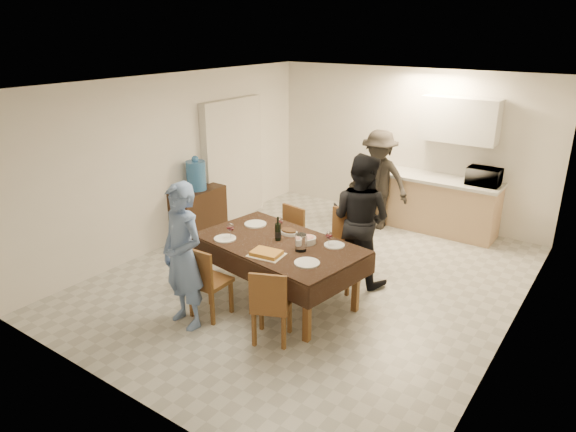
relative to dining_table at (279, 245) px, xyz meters
name	(u,v)px	position (x,y,z in m)	size (l,w,h in m)	color
floor	(313,278)	(0.04, 0.73, -0.74)	(5.00, 6.00, 0.02)	#B5B5B0
ceiling	(317,83)	(0.04, 0.73, 1.86)	(5.00, 6.00, 0.02)	white
wall_back	(407,145)	(0.04, 3.73, 0.56)	(5.00, 0.02, 2.60)	silver
wall_front	(122,275)	(0.04, -2.27, 0.56)	(5.00, 0.02, 2.60)	silver
wall_left	(178,160)	(-2.46, 0.73, 0.56)	(0.02, 6.00, 2.60)	silver
wall_right	(522,229)	(2.54, 0.73, 0.56)	(0.02, 6.00, 2.60)	silver
stub_partition	(233,160)	(-2.38, 1.93, 0.31)	(0.15, 1.40, 2.10)	beige
kitchen_base_cabinet	(429,204)	(0.64, 3.41, -0.31)	(2.20, 0.60, 0.86)	tan
kitchen_worktop	(432,178)	(0.64, 3.41, 0.14)	(2.24, 0.64, 0.05)	#B9B9B3
upper_cabinet	(459,120)	(0.94, 3.55, 1.11)	(1.20, 0.34, 0.70)	silver
dining_table	(279,245)	(0.00, 0.00, 0.00)	(2.15, 1.46, 0.78)	black
chair_near_left	(205,275)	(-0.45, -0.84, -0.19)	(0.42, 0.42, 0.49)	brown
chair_near_right	(267,299)	(0.45, -0.83, -0.21)	(0.53, 0.54, 0.47)	brown
chair_far_left	(281,235)	(-0.45, 0.67, -0.20)	(0.46, 0.46, 0.48)	brown
chair_far_right	(338,245)	(0.45, 0.65, -0.12)	(0.49, 0.50, 0.55)	brown
console	(199,214)	(-2.24, 0.89, -0.34)	(0.44, 0.88, 0.82)	black
water_jug	(196,175)	(-2.24, 0.89, 0.30)	(0.31, 0.31, 0.46)	#3674BA
wine_bottle	(278,229)	(-0.05, 0.05, 0.19)	(0.08, 0.08, 0.30)	black
water_pitcher	(301,243)	(0.35, -0.05, 0.14)	(0.13, 0.13, 0.20)	white
savoury_tart	(266,253)	(0.10, -0.38, 0.06)	(0.39, 0.29, 0.05)	#C37F39
salad_bowl	(308,240)	(0.30, 0.18, 0.07)	(0.20, 0.20, 0.08)	white
mushroom_dish	(289,233)	(-0.05, 0.28, 0.06)	(0.22, 0.22, 0.04)	white
wine_glass_a	(230,231)	(-0.55, -0.25, 0.14)	(0.09, 0.09, 0.21)	white
wine_glass_b	(329,239)	(0.55, 0.25, 0.13)	(0.08, 0.08, 0.19)	white
wine_glass_c	(280,224)	(-0.20, 0.30, 0.13)	(0.08, 0.08, 0.18)	white
plate_near_left	(225,239)	(-0.60, -0.30, 0.04)	(0.27, 0.27, 0.02)	white
plate_near_right	(307,263)	(0.60, -0.30, 0.04)	(0.28, 0.28, 0.02)	white
plate_far_left	(255,224)	(-0.60, 0.30, 0.04)	(0.29, 0.29, 0.02)	white
plate_far_right	(334,245)	(0.60, 0.30, 0.04)	(0.25, 0.25, 0.01)	white
microwave	(484,176)	(1.46, 3.41, 0.30)	(0.49, 0.33, 0.27)	silver
person_near	(183,256)	(-0.55, -1.05, 0.10)	(0.62, 0.41, 1.69)	#5E7AB3
person_far	(360,219)	(0.55, 1.05, 0.13)	(0.85, 0.66, 1.75)	black
person_kitchen	(378,180)	(-0.11, 2.96, 0.09)	(1.08, 0.62, 1.67)	black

